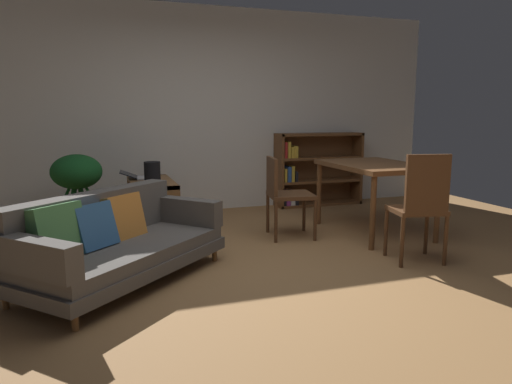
{
  "coord_description": "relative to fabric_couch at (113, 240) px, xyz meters",
  "views": [
    {
      "loc": [
        -1.36,
        -3.56,
        1.33
      ],
      "look_at": [
        0.08,
        0.61,
        0.57
      ],
      "focal_mm": 32.83,
      "sensor_mm": 36.0,
      "label": 1
    }
  ],
  "objects": [
    {
      "name": "ground_plane",
      "position": [
        1.27,
        -0.19,
        -0.33
      ],
      "size": [
        8.16,
        8.16,
        0.0
      ],
      "primitive_type": "plane",
      "color": "#9E7042"
    },
    {
      "name": "back_wall_panel",
      "position": [
        1.27,
        2.51,
        1.02
      ],
      "size": [
        6.8,
        0.1,
        2.7
      ],
      "primitive_type": "cube",
      "color": "silver",
      "rests_on": "ground_plane"
    },
    {
      "name": "fabric_couch",
      "position": [
        0.0,
        0.0,
        0.0
      ],
      "size": [
        1.8,
        1.75,
        0.69
      ],
      "color": "brown",
      "rests_on": "ground_plane"
    },
    {
      "name": "media_console",
      "position": [
        0.5,
        1.65,
        -0.06
      ],
      "size": [
        0.48,
        1.02,
        0.56
      ],
      "color": "brown",
      "rests_on": "ground_plane"
    },
    {
      "name": "open_laptop",
      "position": [
        0.39,
        1.87,
        0.25
      ],
      "size": [
        0.44,
        0.34,
        0.09
      ],
      "color": "silver",
      "rests_on": "media_console"
    },
    {
      "name": "desk_speaker",
      "position": [
        0.49,
        1.45,
        0.35
      ],
      "size": [
        0.18,
        0.18,
        0.24
      ],
      "color": "black",
      "rests_on": "media_console"
    },
    {
      "name": "potted_floor_plant",
      "position": [
        -0.3,
        1.66,
        0.29
      ],
      "size": [
        0.54,
        0.54,
        0.88
      ],
      "color": "brown",
      "rests_on": "ground_plane"
    },
    {
      "name": "dining_table",
      "position": [
        2.79,
        0.64,
        0.37
      ],
      "size": [
        0.86,
        1.25,
        0.78
      ],
      "color": "brown",
      "rests_on": "ground_plane"
    },
    {
      "name": "dining_chair_near",
      "position": [
        2.58,
        -0.42,
        0.22
      ],
      "size": [
        0.5,
        0.46,
        0.98
      ],
      "color": "#56351E",
      "rests_on": "ground_plane"
    },
    {
      "name": "dining_chair_far",
      "position": [
        1.79,
        0.8,
        0.17
      ],
      "size": [
        0.52,
        0.52,
        0.86
      ],
      "color": "#56351E",
      "rests_on": "ground_plane"
    },
    {
      "name": "bookshelf",
      "position": [
        2.87,
        2.33,
        0.18
      ],
      "size": [
        1.27,
        0.32,
        1.04
      ],
      "color": "brown",
      "rests_on": "ground_plane"
    }
  ]
}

